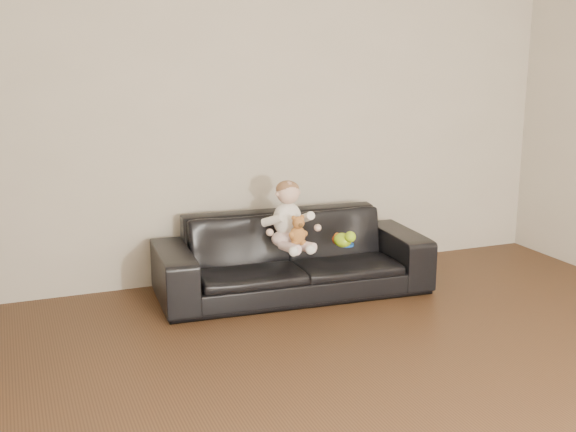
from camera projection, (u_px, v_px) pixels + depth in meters
name	position (u px, v px, depth m)	size (l,w,h in m)	color
wall_back	(245.00, 103.00, 5.21)	(5.00, 5.00, 0.00)	beige
sofa	(292.00, 255.00, 5.05)	(1.88, 0.74, 0.55)	black
baby	(289.00, 219.00, 4.87)	(0.35, 0.42, 0.46)	silver
teddy_bear	(298.00, 231.00, 4.75)	(0.13, 0.13, 0.20)	#AF6C32
toy_green	(343.00, 240.00, 4.92)	(0.12, 0.14, 0.10)	#A2DD1A
toy_rattle	(337.00, 239.00, 4.99)	(0.07, 0.07, 0.07)	#CB4717
toy_blue_disc	(346.00, 245.00, 4.96)	(0.11, 0.11, 0.02)	blue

